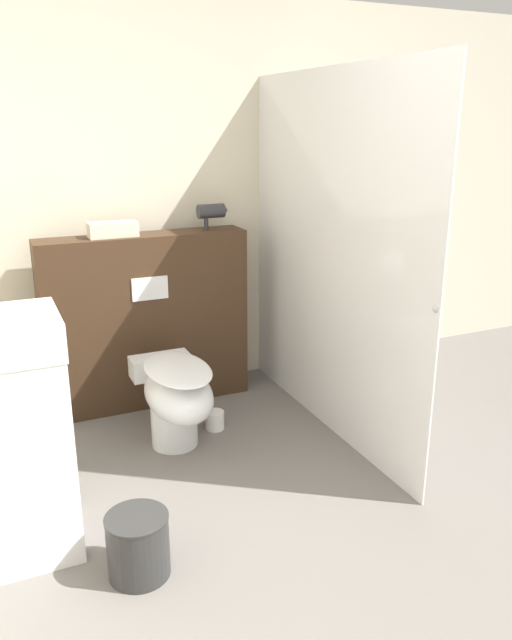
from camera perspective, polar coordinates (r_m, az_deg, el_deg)
The scene contains 9 objects.
ground_plane at distance 2.61m, azimuth 11.31°, elevation -24.58°, with size 12.00×12.00×0.00m, color slate.
wall_back at distance 4.13m, azimuth -7.25°, elevation 10.73°, with size 8.00×0.06×2.50m.
partition_panel at distance 3.97m, azimuth -9.94°, elevation -0.09°, with size 1.27×0.25×1.09m.
shower_glass at distance 3.51m, azimuth 6.73°, elevation 5.55°, with size 0.04×1.88×2.02m.
toilet at distance 3.44m, azimuth -7.35°, elevation -6.92°, with size 0.34×0.71×0.51m.
hair_drier at distance 3.98m, azimuth -4.02°, elevation 9.87°, with size 0.20×0.09×0.16m.
folded_towel at distance 3.78m, azimuth -12.95°, elevation 8.07°, with size 0.28×0.12×0.09m.
spare_toilet_roll at distance 3.74m, azimuth -3.79°, elevation -9.12°, with size 0.11×0.11×0.11m.
waste_bin at distance 2.68m, azimuth -10.72°, elevation -19.59°, with size 0.25×0.25×0.27m.
Camera 1 is at (-1.20, -1.53, 1.74)m, focal length 35.00 mm.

